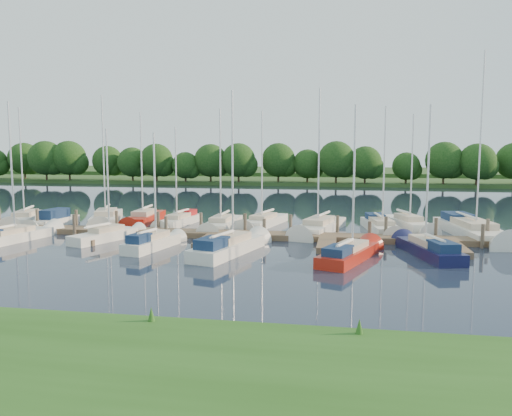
% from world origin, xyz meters
% --- Properties ---
extents(ground, '(260.00, 260.00, 0.00)m').
position_xyz_m(ground, '(0.00, 0.00, 0.00)').
color(ground, '#1B2536').
rests_on(ground, ground).
extents(near_bank, '(90.00, 10.00, 0.50)m').
position_xyz_m(near_bank, '(0.00, -16.00, 0.25)').
color(near_bank, '#214B15').
rests_on(near_bank, ground).
extents(dock, '(40.00, 6.00, 0.40)m').
position_xyz_m(dock, '(0.00, 7.31, 0.20)').
color(dock, brown).
rests_on(dock, ground).
extents(mooring_pilings, '(38.24, 2.84, 2.00)m').
position_xyz_m(mooring_pilings, '(0.00, 8.43, 0.60)').
color(mooring_pilings, '#473D33').
rests_on(mooring_pilings, ground).
extents(far_shore, '(180.00, 30.00, 0.60)m').
position_xyz_m(far_shore, '(0.00, 75.00, 0.30)').
color(far_shore, '#22441A').
rests_on(far_shore, ground).
extents(distant_hill, '(220.00, 40.00, 1.40)m').
position_xyz_m(distant_hill, '(0.00, 100.00, 0.70)').
color(distant_hill, '#375324').
rests_on(distant_hill, ground).
extents(treeline, '(146.05, 9.80, 8.26)m').
position_xyz_m(treeline, '(1.68, 62.23, 4.04)').
color(treeline, '#38281C').
rests_on(treeline, ground).
extents(sailboat_n_0, '(4.06, 8.18, 10.39)m').
position_xyz_m(sailboat_n_0, '(-18.57, 12.11, 0.27)').
color(sailboat_n_0, silver).
rests_on(sailboat_n_0, ground).
extents(motorboat, '(2.03, 5.50, 1.76)m').
position_xyz_m(motorboat, '(-15.07, 10.84, 0.36)').
color(motorboat, silver).
rests_on(motorboat, ground).
extents(sailboat_n_2, '(4.61, 8.94, 11.44)m').
position_xyz_m(sailboat_n_2, '(-11.48, 13.18, 0.28)').
color(sailboat_n_2, silver).
rests_on(sailboat_n_2, ground).
extents(sailboat_n_3, '(2.29, 7.75, 9.98)m').
position_xyz_m(sailboat_n_3, '(-8.18, 13.70, 0.28)').
color(sailboat_n_3, '#A51D0F').
rests_on(sailboat_n_3, ground).
extents(sailboat_n_4, '(2.28, 6.72, 8.61)m').
position_xyz_m(sailboat_n_4, '(-4.73, 12.97, 0.32)').
color(sailboat_n_4, silver).
rests_on(sailboat_n_4, ground).
extents(sailboat_n_5, '(2.00, 7.86, 10.03)m').
position_xyz_m(sailboat_n_5, '(-0.69, 11.72, 0.27)').
color(sailboat_n_5, silver).
rests_on(sailboat_n_5, ground).
extents(sailboat_n_6, '(3.30, 7.88, 9.91)m').
position_xyz_m(sailboat_n_6, '(2.39, 13.78, 0.27)').
color(sailboat_n_6, silver).
rests_on(sailboat_n_6, ground).
extents(sailboat_n_7, '(3.98, 9.07, 11.44)m').
position_xyz_m(sailboat_n_7, '(7.19, 11.29, 0.28)').
color(sailboat_n_7, silver).
rests_on(sailboat_n_7, ground).
extents(sailboat_n_8, '(2.90, 8.01, 10.06)m').
position_xyz_m(sailboat_n_8, '(12.02, 12.64, 0.31)').
color(sailboat_n_8, silver).
rests_on(sailboat_n_8, ground).
extents(sailboat_n_9, '(3.55, 7.46, 9.63)m').
position_xyz_m(sailboat_n_9, '(14.32, 14.47, 0.28)').
color(sailboat_n_9, silver).
rests_on(sailboat_n_9, ground).
extents(sailboat_n_10, '(3.92, 11.14, 13.88)m').
position_xyz_m(sailboat_n_10, '(18.58, 11.43, 0.33)').
color(sailboat_n_10, silver).
rests_on(sailboat_n_10, ground).
extents(sailboat_s_0, '(3.16, 8.01, 10.04)m').
position_xyz_m(sailboat_s_0, '(-13.83, 3.57, 0.31)').
color(sailboat_s_0, silver).
rests_on(sailboat_s_0, ground).
extents(sailboat_s_1, '(3.25, 6.26, 8.22)m').
position_xyz_m(sailboat_s_1, '(-7.48, 5.27, 0.28)').
color(sailboat_s_1, silver).
rests_on(sailboat_s_1, ground).
extents(sailboat_s_2, '(2.35, 6.01, 7.89)m').
position_xyz_m(sailboat_s_2, '(-3.12, 2.89, 0.33)').
color(sailboat_s_2, silver).
rests_on(sailboat_s_2, ground).
extents(sailboat_s_3, '(3.66, 8.12, 10.42)m').
position_xyz_m(sailboat_s_3, '(2.10, 2.35, 0.34)').
color(sailboat_s_3, silver).
rests_on(sailboat_s_3, ground).
extents(sailboat_s_4, '(3.81, 7.25, 9.33)m').
position_xyz_m(sailboat_s_4, '(9.44, 1.83, 0.31)').
color(sailboat_s_4, '#A51D0F').
rests_on(sailboat_s_4, ground).
extents(sailboat_s_5, '(3.29, 7.41, 9.50)m').
position_xyz_m(sailboat_s_5, '(14.12, 3.75, 0.33)').
color(sailboat_s_5, '#101238').
rests_on(sailboat_s_5, ground).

